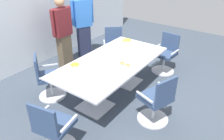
{
  "coord_description": "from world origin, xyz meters",
  "views": [
    {
      "loc": [
        -3.06,
        -2.2,
        2.63
      ],
      "look_at": [
        0.0,
        0.0,
        0.55
      ],
      "focal_mm": 35.35,
      "sensor_mm": 36.0,
      "label": 1
    }
  ],
  "objects_px": {
    "office_chair_2": "(53,130)",
    "conference_table": "(112,67)",
    "office_chair_0": "(114,48)",
    "office_chair_4": "(166,55)",
    "snack_bowl_chips_yellow": "(127,41)",
    "snack_bowl_chips_orange": "(75,66)",
    "donut_platter": "(129,62)",
    "office_chair_1": "(47,79)",
    "person_standing_1": "(83,23)",
    "plate_stack": "(144,50)",
    "person_standing_0": "(63,32)",
    "office_chair_3": "(157,102)"
  },
  "relations": [
    {
      "from": "conference_table",
      "to": "office_chair_0",
      "type": "bearing_deg",
      "value": 33.78
    },
    {
      "from": "office_chair_1",
      "to": "office_chair_3",
      "type": "distance_m",
      "value": 2.13
    },
    {
      "from": "conference_table",
      "to": "snack_bowl_chips_yellow",
      "type": "distance_m",
      "value": 0.96
    },
    {
      "from": "office_chair_3",
      "to": "office_chair_4",
      "type": "distance_m",
      "value": 1.89
    },
    {
      "from": "office_chair_4",
      "to": "donut_platter",
      "type": "relative_size",
      "value": 2.35
    },
    {
      "from": "conference_table",
      "to": "snack_bowl_chips_yellow",
      "type": "relative_size",
      "value": 10.1
    },
    {
      "from": "person_standing_0",
      "to": "office_chair_2",
      "type": "bearing_deg",
      "value": 42.07
    },
    {
      "from": "office_chair_4",
      "to": "donut_platter",
      "type": "bearing_deg",
      "value": 89.17
    },
    {
      "from": "conference_table",
      "to": "snack_bowl_chips_orange",
      "type": "xyz_separation_m",
      "value": [
        -0.64,
        0.35,
        0.18
      ]
    },
    {
      "from": "office_chair_0",
      "to": "office_chair_3",
      "type": "xyz_separation_m",
      "value": [
        -1.43,
        -1.88,
        0.0
      ]
    },
    {
      "from": "donut_platter",
      "to": "plate_stack",
      "type": "relative_size",
      "value": 2.0
    },
    {
      "from": "office_chair_2",
      "to": "snack_bowl_chips_orange",
      "type": "bearing_deg",
      "value": 106.84
    },
    {
      "from": "conference_table",
      "to": "office_chair_2",
      "type": "relative_size",
      "value": 2.64
    },
    {
      "from": "office_chair_0",
      "to": "office_chair_2",
      "type": "xyz_separation_m",
      "value": [
        -2.86,
        -0.99,
        0.0
      ]
    },
    {
      "from": "office_chair_1",
      "to": "person_standing_0",
      "type": "relative_size",
      "value": 0.53
    },
    {
      "from": "office_chair_1",
      "to": "snack_bowl_chips_yellow",
      "type": "relative_size",
      "value": 3.83
    },
    {
      "from": "office_chair_4",
      "to": "donut_platter",
      "type": "xyz_separation_m",
      "value": [
        -1.43,
        0.15,
        0.36
      ]
    },
    {
      "from": "snack_bowl_chips_yellow",
      "to": "snack_bowl_chips_orange",
      "type": "bearing_deg",
      "value": 176.15
    },
    {
      "from": "office_chair_3",
      "to": "snack_bowl_chips_yellow",
      "type": "bearing_deg",
      "value": 68.84
    },
    {
      "from": "office_chair_0",
      "to": "office_chair_1",
      "type": "height_order",
      "value": "same"
    },
    {
      "from": "person_standing_0",
      "to": "person_standing_1",
      "type": "xyz_separation_m",
      "value": [
        0.72,
        0.0,
        0.05
      ]
    },
    {
      "from": "person_standing_1",
      "to": "conference_table",
      "type": "bearing_deg",
      "value": 82.06
    },
    {
      "from": "snack_bowl_chips_orange",
      "to": "snack_bowl_chips_yellow",
      "type": "bearing_deg",
      "value": -3.85
    },
    {
      "from": "conference_table",
      "to": "person_standing_1",
      "type": "distance_m",
      "value": 2.0
    },
    {
      "from": "snack_bowl_chips_yellow",
      "to": "snack_bowl_chips_orange",
      "type": "distance_m",
      "value": 1.55
    },
    {
      "from": "conference_table",
      "to": "donut_platter",
      "type": "relative_size",
      "value": 6.21
    },
    {
      "from": "office_chair_4",
      "to": "snack_bowl_chips_yellow",
      "type": "height_order",
      "value": "office_chair_4"
    },
    {
      "from": "office_chair_0",
      "to": "person_standing_1",
      "type": "distance_m",
      "value": 1.04
    },
    {
      "from": "donut_platter",
      "to": "plate_stack",
      "type": "bearing_deg",
      "value": 3.44
    },
    {
      "from": "office_chair_0",
      "to": "snack_bowl_chips_yellow",
      "type": "height_order",
      "value": "office_chair_0"
    },
    {
      "from": "plate_stack",
      "to": "office_chair_4",
      "type": "bearing_deg",
      "value": -14.48
    },
    {
      "from": "office_chair_1",
      "to": "donut_platter",
      "type": "height_order",
      "value": "office_chair_1"
    },
    {
      "from": "office_chair_2",
      "to": "conference_table",
      "type": "bearing_deg",
      "value": 85.77
    },
    {
      "from": "office_chair_0",
      "to": "office_chair_4",
      "type": "xyz_separation_m",
      "value": [
        0.35,
        -1.25,
        0.0
      ]
    },
    {
      "from": "office_chair_0",
      "to": "snack_bowl_chips_orange",
      "type": "relative_size",
      "value": 4.91
    },
    {
      "from": "office_chair_1",
      "to": "office_chair_4",
      "type": "height_order",
      "value": "same"
    },
    {
      "from": "conference_table",
      "to": "snack_bowl_chips_orange",
      "type": "relative_size",
      "value": 12.94
    },
    {
      "from": "conference_table",
      "to": "snack_bowl_chips_yellow",
      "type": "xyz_separation_m",
      "value": [
        0.91,
        0.25,
        0.18
      ]
    },
    {
      "from": "conference_table",
      "to": "donut_platter",
      "type": "height_order",
      "value": "donut_platter"
    },
    {
      "from": "office_chair_2",
      "to": "office_chair_4",
      "type": "bearing_deg",
      "value": 74.37
    },
    {
      "from": "office_chair_2",
      "to": "office_chair_4",
      "type": "relative_size",
      "value": 1.0
    },
    {
      "from": "snack_bowl_chips_yellow",
      "to": "office_chair_4",
      "type": "bearing_deg",
      "value": -48.37
    },
    {
      "from": "office_chair_2",
      "to": "donut_platter",
      "type": "bearing_deg",
      "value": 75.51
    },
    {
      "from": "office_chair_0",
      "to": "person_standing_0",
      "type": "height_order",
      "value": "person_standing_0"
    },
    {
      "from": "office_chair_4",
      "to": "person_standing_1",
      "type": "height_order",
      "value": "person_standing_1"
    },
    {
      "from": "office_chair_0",
      "to": "office_chair_3",
      "type": "height_order",
      "value": "same"
    },
    {
      "from": "office_chair_1",
      "to": "donut_platter",
      "type": "xyz_separation_m",
      "value": [
        0.93,
        -1.27,
        0.36
      ]
    },
    {
      "from": "person_standing_0",
      "to": "plate_stack",
      "type": "bearing_deg",
      "value": 102.25
    },
    {
      "from": "conference_table",
      "to": "office_chair_3",
      "type": "xyz_separation_m",
      "value": [
        -0.24,
        -1.09,
        -0.22
      ]
    },
    {
      "from": "person_standing_1",
      "to": "plate_stack",
      "type": "xyz_separation_m",
      "value": [
        -0.26,
        -1.95,
        -0.17
      ]
    }
  ]
}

